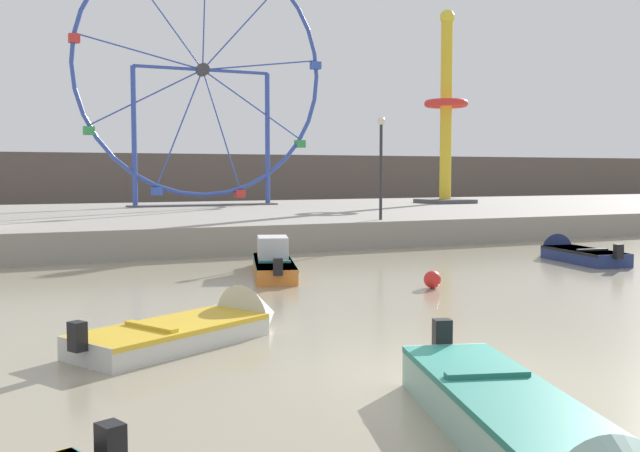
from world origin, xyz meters
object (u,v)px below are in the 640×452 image
(motorboat_pale_grey, at_px, (210,326))
(motorboat_seafoam, at_px, (539,441))
(ferris_wheel_blue_frame, at_px, (203,74))
(promenade_lamp_near, at_px, (381,153))
(motorboat_orange_hull, at_px, (272,261))
(motorboat_navy_blue, at_px, (571,253))
(mooring_buoy_orange, at_px, (432,279))
(drop_tower_yellow_tower, at_px, (446,119))

(motorboat_pale_grey, distance_m, motorboat_seafoam, 7.14)
(ferris_wheel_blue_frame, xyz_separation_m, promenade_lamp_near, (2.90, -14.97, -4.72))
(motorboat_seafoam, bearing_deg, motorboat_orange_hull, -174.46)
(motorboat_navy_blue, distance_m, promenade_lamp_near, 8.38)
(motorboat_orange_hull, xyz_separation_m, ferris_wheel_blue_frame, (3.75, 20.25, 8.07))
(motorboat_orange_hull, relative_size, mooring_buoy_orange, 12.55)
(drop_tower_yellow_tower, bearing_deg, motorboat_pale_grey, -131.43)
(mooring_buoy_orange, bearing_deg, motorboat_pale_grey, -155.47)
(promenade_lamp_near, xyz_separation_m, mooring_buoy_orange, (-4.15, -9.98, -3.45))
(mooring_buoy_orange, bearing_deg, motorboat_navy_blue, 22.55)
(motorboat_pale_grey, distance_m, motorboat_orange_hull, 8.80)
(motorboat_orange_hull, distance_m, drop_tower_yellow_tower, 25.70)
(motorboat_seafoam, height_order, mooring_buoy_orange, motorboat_seafoam)
(ferris_wheel_blue_frame, distance_m, drop_tower_yellow_tower, 14.73)
(ferris_wheel_blue_frame, distance_m, promenade_lamp_near, 15.96)
(drop_tower_yellow_tower, height_order, mooring_buoy_orange, drop_tower_yellow_tower)
(motorboat_orange_hull, relative_size, ferris_wheel_blue_frame, 0.38)
(motorboat_pale_grey, bearing_deg, ferris_wheel_blue_frame, 46.72)
(motorboat_pale_grey, bearing_deg, motorboat_navy_blue, -3.99)
(drop_tower_yellow_tower, xyz_separation_m, promenade_lamp_near, (-11.36, -12.13, -2.42))
(motorboat_seafoam, bearing_deg, motorboat_pale_grey, -153.20)
(motorboat_seafoam, bearing_deg, motorboat_navy_blue, 152.30)
(motorboat_orange_hull, bearing_deg, motorboat_pale_grey, 170.11)
(motorboat_seafoam, distance_m, ferris_wheel_blue_frame, 36.56)
(motorboat_seafoam, bearing_deg, ferris_wheel_blue_frame, -174.01)
(ferris_wheel_blue_frame, xyz_separation_m, drop_tower_yellow_tower, (14.27, -2.84, -2.29))
(mooring_buoy_orange, bearing_deg, ferris_wheel_blue_frame, 87.13)
(ferris_wheel_blue_frame, height_order, promenade_lamp_near, ferris_wheel_blue_frame)
(motorboat_orange_hull, height_order, ferris_wheel_blue_frame, ferris_wheel_blue_frame)
(motorboat_navy_blue, height_order, motorboat_orange_hull, motorboat_orange_hull)
(motorboat_navy_blue, relative_size, motorboat_seafoam, 0.75)
(motorboat_orange_hull, height_order, promenade_lamp_near, promenade_lamp_near)
(drop_tower_yellow_tower, distance_m, promenade_lamp_near, 16.79)
(motorboat_pale_grey, xyz_separation_m, motorboat_navy_blue, (14.22, 6.18, 0.02))
(motorboat_pale_grey, distance_m, ferris_wheel_blue_frame, 30.22)
(motorboat_pale_grey, xyz_separation_m, mooring_buoy_orange, (6.67, 3.05, 0.01))
(motorboat_pale_grey, height_order, motorboat_orange_hull, motorboat_orange_hull)
(motorboat_navy_blue, xyz_separation_m, promenade_lamp_near, (-3.39, 6.84, 3.44))
(motorboat_pale_grey, bearing_deg, mooring_buoy_orange, -2.94)
(motorboat_navy_blue, bearing_deg, motorboat_pale_grey, 123.43)
(motorboat_pale_grey, bearing_deg, motorboat_orange_hull, 34.17)
(ferris_wheel_blue_frame, bearing_deg, drop_tower_yellow_tower, -11.28)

